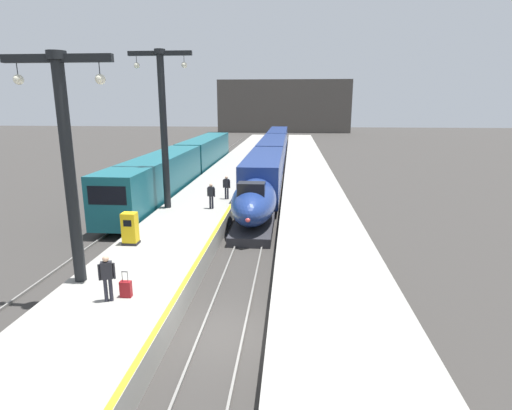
% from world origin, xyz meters
% --- Properties ---
extents(ground_plane, '(260.00, 260.00, 0.00)m').
position_xyz_m(ground_plane, '(0.00, 0.00, 0.00)').
color(ground_plane, '#33302D').
extents(platform_left, '(4.80, 110.00, 1.05)m').
position_xyz_m(platform_left, '(-4.05, 24.75, 0.53)').
color(platform_left, gray).
rests_on(platform_left, ground).
extents(platform_right, '(4.80, 110.00, 1.05)m').
position_xyz_m(platform_right, '(4.05, 24.75, 0.53)').
color(platform_right, gray).
rests_on(platform_right, ground).
extents(platform_left_safety_stripe, '(0.20, 107.80, 0.01)m').
position_xyz_m(platform_left_safety_stripe, '(-1.77, 24.75, 1.05)').
color(platform_left_safety_stripe, yellow).
rests_on(platform_left_safety_stripe, platform_left).
extents(rail_main_left, '(0.08, 110.00, 0.12)m').
position_xyz_m(rail_main_left, '(-0.75, 27.50, 0.06)').
color(rail_main_left, slate).
rests_on(rail_main_left, ground).
extents(rail_main_right, '(0.08, 110.00, 0.12)m').
position_xyz_m(rail_main_right, '(0.75, 27.50, 0.06)').
color(rail_main_right, slate).
rests_on(rail_main_right, ground).
extents(rail_secondary_left, '(0.08, 110.00, 0.12)m').
position_xyz_m(rail_secondary_left, '(-8.85, 27.50, 0.06)').
color(rail_secondary_left, slate).
rests_on(rail_secondary_left, ground).
extents(rail_secondary_right, '(0.08, 110.00, 0.12)m').
position_xyz_m(rail_secondary_right, '(-7.35, 27.50, 0.06)').
color(rail_secondary_right, slate).
rests_on(rail_secondary_right, ground).
extents(highspeed_train_main, '(2.92, 57.53, 3.60)m').
position_xyz_m(highspeed_train_main, '(0.00, 36.71, 1.95)').
color(highspeed_train_main, navy).
rests_on(highspeed_train_main, ground).
extents(regional_train_adjacent, '(2.85, 36.60, 3.80)m').
position_xyz_m(regional_train_adjacent, '(-8.10, 27.45, 2.13)').
color(regional_train_adjacent, '#145660').
rests_on(regional_train_adjacent, ground).
extents(station_column_near, '(4.00, 0.68, 8.55)m').
position_xyz_m(station_column_near, '(-5.90, 1.75, 6.24)').
color(station_column_near, black).
rests_on(station_column_near, platform_left).
extents(station_column_mid, '(4.00, 0.68, 10.02)m').
position_xyz_m(station_column_mid, '(-5.90, 13.50, 7.02)').
color(station_column_mid, black).
rests_on(station_column_mid, platform_left).
extents(passenger_near_edge, '(0.54, 0.34, 1.69)m').
position_xyz_m(passenger_near_edge, '(-4.03, 0.14, 2.04)').
color(passenger_near_edge, '#23232D').
rests_on(passenger_near_edge, platform_left).
extents(passenger_mid_platform, '(0.56, 0.30, 1.69)m').
position_xyz_m(passenger_mid_platform, '(-2.35, 16.33, 2.04)').
color(passenger_mid_platform, '#23232D').
rests_on(passenger_mid_platform, platform_left).
extents(passenger_far_waiting, '(0.55, 0.32, 1.69)m').
position_xyz_m(passenger_far_waiting, '(-2.92, 13.44, 2.04)').
color(passenger_far_waiting, '#23232D').
rests_on(passenger_far_waiting, platform_left).
extents(rolling_suitcase, '(0.40, 0.22, 0.98)m').
position_xyz_m(rolling_suitcase, '(-3.55, 0.50, 1.35)').
color(rolling_suitcase, maroon).
rests_on(rolling_suitcase, platform_left).
extents(ticket_machine_yellow, '(0.76, 0.62, 1.60)m').
position_xyz_m(ticket_machine_yellow, '(-5.55, 6.09, 1.79)').
color(ticket_machine_yellow, yellow).
rests_on(ticket_machine_yellow, platform_left).
extents(terminus_back_wall, '(36.00, 2.00, 14.00)m').
position_xyz_m(terminus_back_wall, '(0.00, 102.00, 7.00)').
color(terminus_back_wall, '#4C4742').
rests_on(terminus_back_wall, ground).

